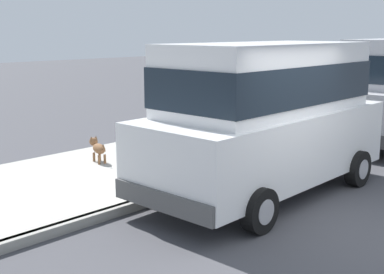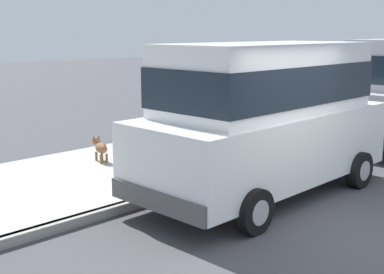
{
  "view_description": "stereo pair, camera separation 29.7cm",
  "coord_description": "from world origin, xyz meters",
  "views": [
    {
      "loc": [
        2.66,
        -6.48,
        2.71
      ],
      "look_at": [
        -3.54,
        0.09,
        0.85
      ],
      "focal_mm": 48.42,
      "sensor_mm": 36.0,
      "label": 1
    },
    {
      "loc": [
        2.87,
        -6.28,
        2.71
      ],
      "look_at": [
        -3.54,
        0.09,
        0.85
      ],
      "focal_mm": 48.42,
      "sensor_mm": 36.0,
      "label": 2
    }
  ],
  "objects": [
    {
      "name": "ground_plane",
      "position": [
        0.0,
        0.0,
        0.0
      ],
      "size": [
        80.0,
        80.0,
        0.0
      ],
      "primitive_type": "plane",
      "color": "#424247"
    },
    {
      "name": "curb",
      "position": [
        -3.2,
        0.0,
        0.07
      ],
      "size": [
        0.16,
        64.0,
        0.14
      ],
      "primitive_type": "cube",
      "color": "gray",
      "rests_on": "ground"
    },
    {
      "name": "sidewalk",
      "position": [
        -5.0,
        0.0,
        0.07
      ],
      "size": [
        3.6,
        64.0,
        0.14
      ],
      "primitive_type": "cube",
      "color": "#A8A59E",
      "rests_on": "ground"
    },
    {
      "name": "car_white_van",
      "position": [
        -2.21,
        0.48,
        1.39
      ],
      "size": [
        2.17,
        4.92,
        2.52
      ],
      "color": "white",
      "rests_on": "ground"
    },
    {
      "name": "dog_brown",
      "position": [
        -5.59,
        -0.47,
        0.43
      ],
      "size": [
        0.74,
        0.31,
        0.49
      ],
      "color": "brown",
      "rests_on": "sidewalk"
    }
  ]
}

